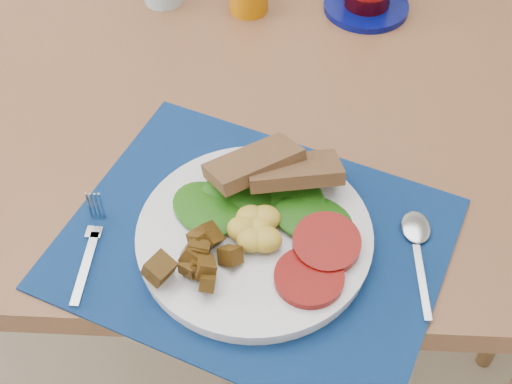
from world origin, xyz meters
TOP-DOWN VIEW (x-y plane):
  - table at (0.00, 0.20)m, footprint 1.40×0.90m
  - placemat at (0.23, -0.13)m, footprint 0.57×0.51m
  - breakfast_plate at (0.23, -0.14)m, footprint 0.29×0.29m
  - fork at (0.03, -0.15)m, footprint 0.02×0.16m
  - spoon at (0.44, -0.13)m, footprint 0.04×0.16m

SIDE VIEW (x-z plane):
  - table at x=0.00m, z-range 0.29..1.04m
  - placemat at x=0.23m, z-range 0.75..0.75m
  - fork at x=0.03m, z-range 0.75..0.76m
  - spoon at x=0.44m, z-range 0.75..0.76m
  - breakfast_plate at x=0.23m, z-range 0.74..0.81m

